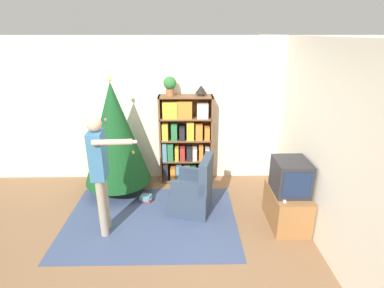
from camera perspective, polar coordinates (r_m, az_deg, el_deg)
ground_plane at (r=4.36m, az=-6.64°, el=-17.00°), size 14.00×14.00×0.00m
wall_back at (r=5.50m, az=-5.40°, el=6.29°), size 8.00×0.10×2.60m
wall_right at (r=4.09m, az=24.47°, el=-0.64°), size 0.10×8.00×2.60m
area_rug at (r=4.68m, az=-7.76°, el=-14.09°), size 2.54×1.87×0.01m
bookshelf at (r=5.42m, az=-1.29°, el=0.66°), size 0.94×0.29×1.62m
tv_stand at (r=4.65m, az=17.57°, el=-11.42°), size 0.49×0.81×0.52m
television at (r=4.41m, az=18.28°, el=-5.89°), size 0.46×0.53×0.48m
game_remote at (r=4.27m, az=17.07°, el=-10.12°), size 0.04×0.12×0.02m
christmas_tree at (r=5.11m, az=-14.50°, el=1.88°), size 1.12×1.12×2.00m
armchair at (r=4.68m, az=0.38°, el=-9.26°), size 0.69×0.68×0.92m
standing_person at (r=4.10m, az=-17.16°, el=-4.17°), size 0.65×0.47×1.68m
potted_plant at (r=5.18m, az=-4.23°, el=11.21°), size 0.22×0.22×0.33m
table_lamp at (r=5.19m, az=1.73°, el=10.28°), size 0.20×0.20×0.18m
book_pile_near_tree at (r=5.11m, az=-8.74°, el=-10.16°), size 0.22×0.19×0.11m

